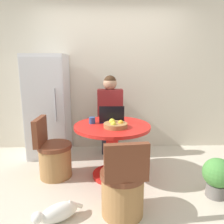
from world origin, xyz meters
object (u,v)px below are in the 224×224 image
at_px(laptop, 112,118).
at_px(cat, 58,213).
at_px(chair_near_camera, 123,190).
at_px(person_seated, 110,112).
at_px(chair_left_side, 54,157).
at_px(refrigerator, 48,107).
at_px(potted_plant, 217,176).
at_px(dining_table, 112,142).
at_px(fruit_bowl, 115,125).

xyz_separation_m(laptop, cat, (-0.55, -1.03, -0.69)).
distance_m(chair_near_camera, person_seated, 1.59).
height_order(chair_left_side, laptop, laptop).
relative_size(chair_near_camera, cat, 1.81).
bearing_deg(refrigerator, potted_plant, -30.33).
height_order(dining_table, chair_near_camera, chair_near_camera).
bearing_deg(cat, dining_table, -154.85).
distance_m(chair_left_side, potted_plant, 2.05).
height_order(chair_left_side, chair_near_camera, same).
relative_size(chair_left_side, person_seated, 0.61).
relative_size(chair_left_side, cat, 1.81).
xyz_separation_m(dining_table, cat, (-0.56, -0.87, -0.40)).
height_order(cat, potted_plant, potted_plant).
xyz_separation_m(chair_left_side, cat, (0.24, -0.90, -0.18)).
distance_m(chair_near_camera, fruit_bowl, 0.83).
xyz_separation_m(dining_table, fruit_bowl, (0.04, -0.12, 0.27)).
bearing_deg(potted_plant, laptop, 151.00).
distance_m(refrigerator, person_seated, 1.02).
height_order(refrigerator, dining_table, refrigerator).
height_order(laptop, potted_plant, laptop).
distance_m(refrigerator, cat, 1.88).
bearing_deg(chair_left_side, dining_table, -90.00).
distance_m(dining_table, laptop, 0.33).
relative_size(chair_near_camera, person_seated, 0.61).
height_order(chair_left_side, cat, chair_left_side).
xyz_separation_m(person_seated, potted_plant, (1.20, -1.23, -0.48)).
bearing_deg(dining_table, chair_near_camera, -83.91).
xyz_separation_m(dining_table, person_seated, (-0.01, 0.72, 0.25)).
relative_size(dining_table, chair_left_side, 1.21).
xyz_separation_m(chair_left_side, chair_near_camera, (0.88, -0.82, 0.00)).
xyz_separation_m(chair_near_camera, potted_plant, (1.11, 0.28, -0.02)).
bearing_deg(fruit_bowl, chair_left_side, 169.88).
bearing_deg(dining_table, potted_plant, -22.99).
xyz_separation_m(refrigerator, dining_table, (1.03, -0.79, -0.34)).
bearing_deg(laptop, fruit_bowl, 98.42).
height_order(dining_table, person_seated, person_seated).
distance_m(chair_left_side, chair_near_camera, 1.20).
bearing_deg(laptop, potted_plant, 151.00).
bearing_deg(refrigerator, cat, -74.27).
relative_size(chair_near_camera, fruit_bowl, 2.75).
bearing_deg(chair_near_camera, refrigerator, -61.00).
bearing_deg(chair_near_camera, dining_table, -90.00).
height_order(dining_table, chair_left_side, chair_left_side).
relative_size(fruit_bowl, potted_plant, 0.64).
relative_size(chair_left_side, potted_plant, 1.77).
xyz_separation_m(dining_table, laptop, (-0.00, 0.16, 0.29)).
distance_m(dining_table, chair_near_camera, 0.82).
distance_m(dining_table, potted_plant, 1.31).
xyz_separation_m(chair_left_side, potted_plant, (1.98, -0.53, -0.02)).
bearing_deg(chair_near_camera, person_seated, -92.37).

